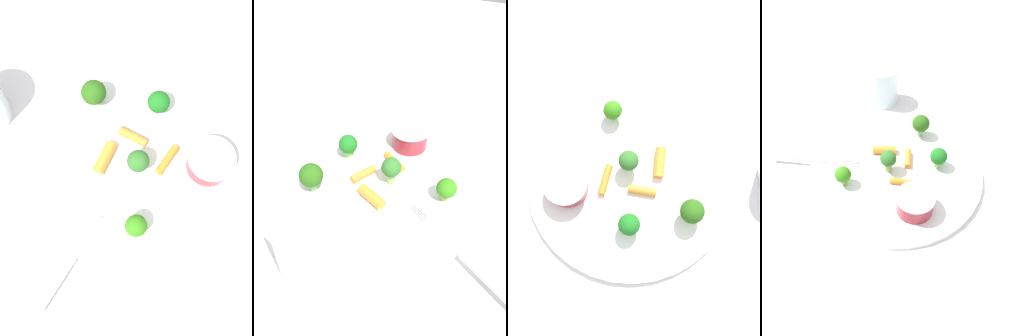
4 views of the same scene
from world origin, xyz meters
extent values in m
plane|color=silver|center=(0.00, 0.00, 0.00)|extent=(2.40, 2.40, 0.00)
cylinder|color=white|center=(0.00, 0.00, 0.01)|extent=(0.32, 0.32, 0.01)
cylinder|color=maroon|center=(-0.10, 0.00, 0.03)|extent=(0.06, 0.06, 0.03)
cylinder|color=silver|center=(-0.10, 0.00, 0.05)|extent=(0.06, 0.06, 0.00)
cylinder|color=#85C35A|center=(-0.02, -0.07, 0.02)|extent=(0.01, 0.01, 0.01)
sphere|color=#1B6C1D|center=(-0.02, -0.07, 0.04)|extent=(0.03, 0.03, 0.03)
cylinder|color=#86B664|center=(0.00, 0.01, 0.02)|extent=(0.01, 0.01, 0.02)
sphere|color=#2E6A26|center=(0.00, 0.01, 0.04)|extent=(0.03, 0.03, 0.03)
cylinder|color=#93AB63|center=(-0.01, 0.10, 0.02)|extent=(0.01, 0.01, 0.01)
sphere|color=#327D18|center=(-0.01, 0.10, 0.04)|extent=(0.03, 0.03, 0.03)
cylinder|color=#82BA74|center=(0.07, -0.08, 0.02)|extent=(0.01, 0.01, 0.02)
sphere|color=#275A15|center=(0.07, -0.08, 0.04)|extent=(0.03, 0.03, 0.03)
cylinder|color=orange|center=(-0.04, 0.00, 0.02)|extent=(0.03, 0.05, 0.01)
cylinder|color=orange|center=(0.01, -0.03, 0.02)|extent=(0.04, 0.03, 0.01)
cylinder|color=orange|center=(0.05, 0.01, 0.02)|extent=(0.03, 0.05, 0.02)
cube|color=#BAADBB|center=(0.07, 0.15, 0.01)|extent=(0.07, 0.13, 0.00)
cube|color=#BAADBB|center=(0.04, 0.07, 0.01)|extent=(0.01, 0.03, 0.00)
cube|color=#BAADBB|center=(0.04, 0.07, 0.01)|extent=(0.01, 0.03, 0.00)
cube|color=#BAADBB|center=(0.03, 0.08, 0.01)|extent=(0.01, 0.03, 0.00)
cube|color=#BAADBB|center=(0.03, 0.08, 0.01)|extent=(0.01, 0.03, 0.00)
camera|label=1|loc=(-0.01, 0.19, 0.58)|focal=46.85mm
camera|label=2|loc=(0.28, 0.15, 0.33)|focal=31.06mm
camera|label=3|loc=(-0.02, -0.13, 0.60)|focal=43.04mm
camera|label=4|loc=(-0.35, 0.13, 0.42)|focal=32.25mm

